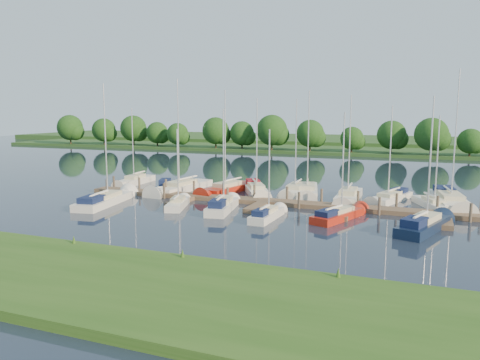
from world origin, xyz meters
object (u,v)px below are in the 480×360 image
(sailboat_n_5, at_px, (296,192))
(motorboat, at_px, (165,187))
(sailboat_n_0, at_px, (135,182))
(sailboat_s_2, at_px, (223,207))
(dock, at_px, (264,203))

(sailboat_n_5, bearing_deg, motorboat, 9.91)
(sailboat_n_0, distance_m, motorboat, 6.35)
(sailboat_n_0, bearing_deg, sailboat_n_5, 177.77)
(sailboat_n_0, height_order, sailboat_s_2, sailboat_n_0)
(sailboat_n_0, relative_size, motorboat, 2.03)
(motorboat, height_order, sailboat_s_2, sailboat_s_2)
(sailboat_n_5, xyz_separation_m, sailboat_s_2, (-4.05, -10.71, 0.06))
(sailboat_n_0, xyz_separation_m, sailboat_s_2, (16.48, -10.43, 0.06))
(motorboat, distance_m, sailboat_s_2, 13.25)
(dock, bearing_deg, motorboat, 163.65)
(sailboat_s_2, bearing_deg, sailboat_n_5, 59.24)
(sailboat_n_5, height_order, sailboat_s_2, sailboat_n_5)
(dock, height_order, sailboat_n_5, sailboat_n_5)
(motorboat, bearing_deg, sailboat_n_0, -45.76)
(sailboat_n_0, relative_size, sailboat_n_5, 0.91)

